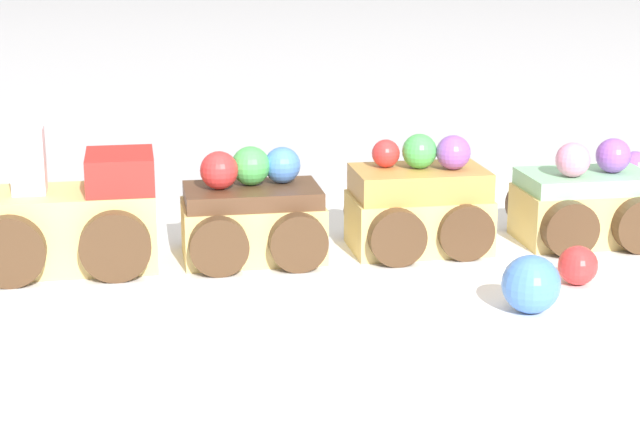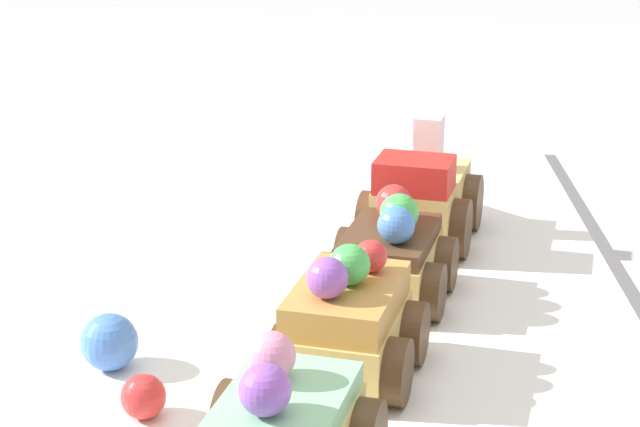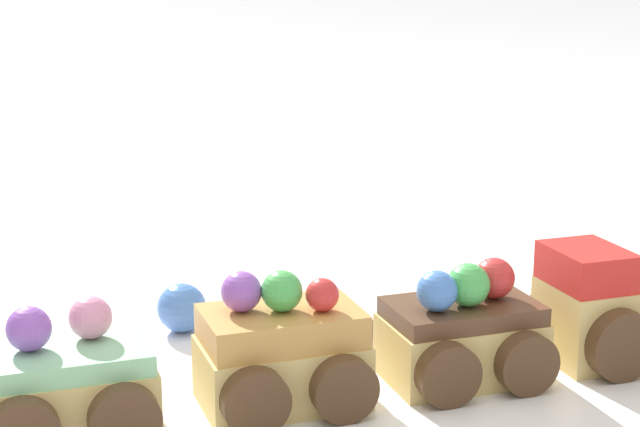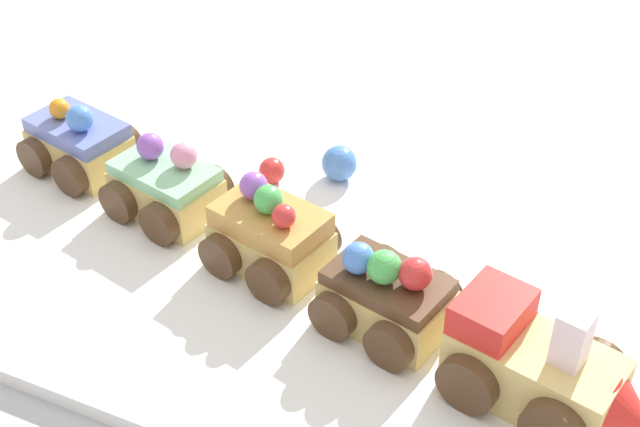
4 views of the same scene
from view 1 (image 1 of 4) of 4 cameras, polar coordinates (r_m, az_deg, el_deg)
name	(u,v)px [view 1 (image 1 of 4)]	position (r m, az deg, el deg)	size (l,w,h in m)	color
ground_plane	(401,289)	(0.57, 4.33, -4.05)	(10.00, 10.00, 0.00)	#B2B2B7
display_board	(401,279)	(0.57, 4.34, -3.49)	(0.81, 0.36, 0.01)	white
cake_train_locomotive	(52,223)	(0.58, -14.08, -0.50)	(0.13, 0.09, 0.08)	#E5C675
cake_car_chocolate	(252,217)	(0.58, -3.63, -0.19)	(0.09, 0.08, 0.06)	#E5C675
cake_car_caramel	(419,207)	(0.60, 5.31, 0.33)	(0.09, 0.08, 0.07)	#E5C675
cake_car_mint	(585,205)	(0.63, 13.97, 0.46)	(0.09, 0.08, 0.06)	#E5C675
gumball_blue	(531,284)	(0.51, 11.19, -3.72)	(0.03, 0.03, 0.03)	#4C84E0
gumball_red	(578,265)	(0.55, 13.59, -2.71)	(0.02, 0.02, 0.02)	red
gumball_purple	(635,168)	(0.79, 16.45, 2.34)	(0.02, 0.02, 0.02)	#9956C6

